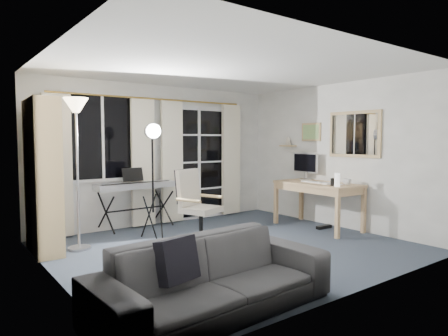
# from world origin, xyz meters

# --- Properties ---
(floor) EXTENTS (4.50, 4.00, 0.02)m
(floor) POSITION_xyz_m (0.00, 0.00, -0.01)
(floor) COLOR #333B4B
(floor) RESTS_ON ground
(window) EXTENTS (1.20, 0.08, 1.40)m
(window) POSITION_xyz_m (-1.05, 1.97, 1.50)
(window) COLOR white
(window) RESTS_ON floor
(french_door) EXTENTS (1.32, 0.09, 2.11)m
(french_door) POSITION_xyz_m (0.75, 1.97, 1.03)
(french_door) COLOR white
(french_door) RESTS_ON floor
(curtains) EXTENTS (3.60, 0.07, 2.13)m
(curtains) POSITION_xyz_m (-0.14, 1.88, 1.09)
(curtains) COLOR gold
(curtains) RESTS_ON floor
(bookshelf) EXTENTS (0.36, 0.93, 1.98)m
(bookshelf) POSITION_xyz_m (-2.13, 1.26, 0.94)
(bookshelf) COLOR tan
(bookshelf) RESTS_ON floor
(torchiere_lamp) EXTENTS (0.40, 0.40, 2.01)m
(torchiere_lamp) POSITION_xyz_m (-1.69, 1.13, 1.61)
(torchiere_lamp) COLOR #B2B2B7
(torchiere_lamp) RESTS_ON floor
(keyboard_piano) EXTENTS (1.31, 0.66, 0.94)m
(keyboard_piano) POSITION_xyz_m (-0.62, 1.70, 0.72)
(keyboard_piano) COLOR black
(keyboard_piano) RESTS_ON floor
(studio_light) EXTENTS (0.38, 0.38, 1.74)m
(studio_light) POSITION_xyz_m (-0.64, 1.03, 1.39)
(studio_light) COLOR black
(studio_light) RESTS_ON floor
(office_chair) EXTENTS (0.73, 0.70, 1.05)m
(office_chair) POSITION_xyz_m (-0.30, 0.46, 0.62)
(office_chair) COLOR black
(office_chair) RESTS_ON floor
(desk) EXTENTS (0.74, 1.43, 0.76)m
(desk) POSITION_xyz_m (1.88, 0.09, 0.66)
(desk) COLOR tan
(desk) RESTS_ON floor
(monitor) EXTENTS (0.18, 0.55, 0.47)m
(monitor) POSITION_xyz_m (2.08, 0.54, 1.04)
(monitor) COLOR silver
(monitor) RESTS_ON desk
(desk_clutter) EXTENTS (0.46, 0.86, 0.96)m
(desk_clutter) POSITION_xyz_m (1.81, -0.14, 0.59)
(desk_clutter) COLOR white
(desk_clutter) RESTS_ON desk
(mug) EXTENTS (0.13, 0.10, 0.12)m
(mug) POSITION_xyz_m (1.98, -0.41, 0.82)
(mug) COLOR silver
(mug) RESTS_ON desk
(wall_mirror) EXTENTS (0.04, 0.94, 0.74)m
(wall_mirror) POSITION_xyz_m (2.22, -0.35, 1.55)
(wall_mirror) COLOR tan
(wall_mirror) RESTS_ON floor
(framed_print) EXTENTS (0.03, 0.42, 0.32)m
(framed_print) POSITION_xyz_m (2.23, 0.55, 1.60)
(framed_print) COLOR tan
(framed_print) RESTS_ON floor
(wall_shelf) EXTENTS (0.16, 0.30, 0.18)m
(wall_shelf) POSITION_xyz_m (2.16, 1.05, 1.41)
(wall_shelf) COLOR tan
(wall_shelf) RESTS_ON floor
(sofa) EXTENTS (2.14, 0.72, 0.82)m
(sofa) POSITION_xyz_m (-1.38, -1.55, 0.41)
(sofa) COLOR #343336
(sofa) RESTS_ON floor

